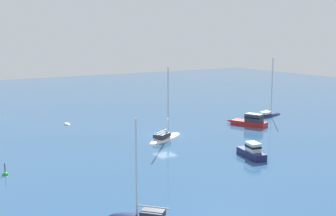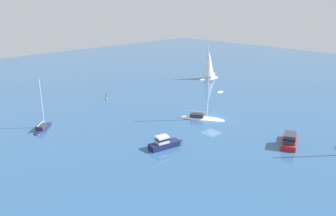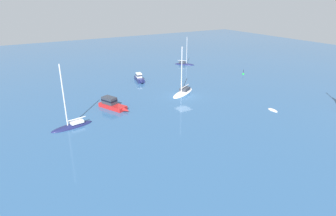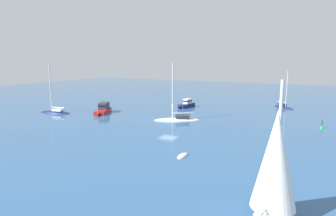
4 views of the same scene
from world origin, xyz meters
name	(u,v)px [view 3 (image 3 of 4)]	position (x,y,z in m)	size (l,w,h in m)	color
ground_plane	(184,96)	(0.00, 0.00, 0.00)	(160.00, 160.00, 0.00)	#2D5684
yacht	(72,125)	(20.55, 2.96, 0.21)	(6.06, 2.53, 9.36)	#191E4C
yacht_1	(184,64)	(-14.17, -20.95, 0.13)	(4.72, 4.94, 7.52)	#191E4C
motor_cruiser	(112,104)	(13.25, -1.02, 0.69)	(3.55, 6.00, 1.75)	#B21E1E
skiff	(273,110)	(-8.32, 13.08, 0.00)	(0.83, 1.86, 0.48)	silver
cabin_cruiser	(139,78)	(2.70, -12.90, 0.62)	(2.12, 5.04, 1.65)	#191E4C
ketch	(183,92)	(-0.87, -1.46, 0.19)	(6.93, 5.11, 9.09)	white
channel_buoy	(243,74)	(-20.40, -5.72, 0.02)	(0.55, 0.55, 1.38)	green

